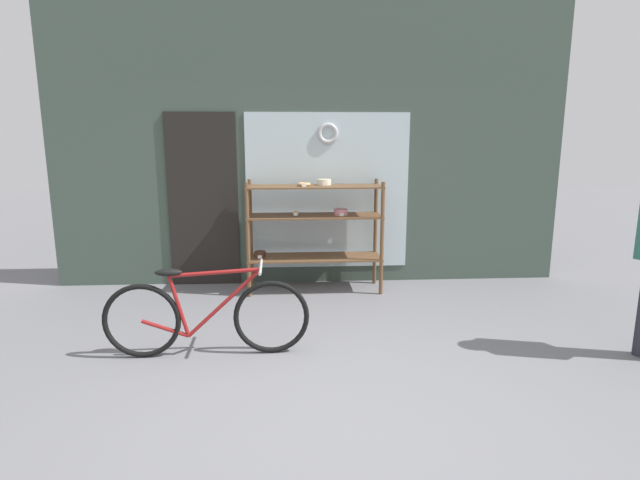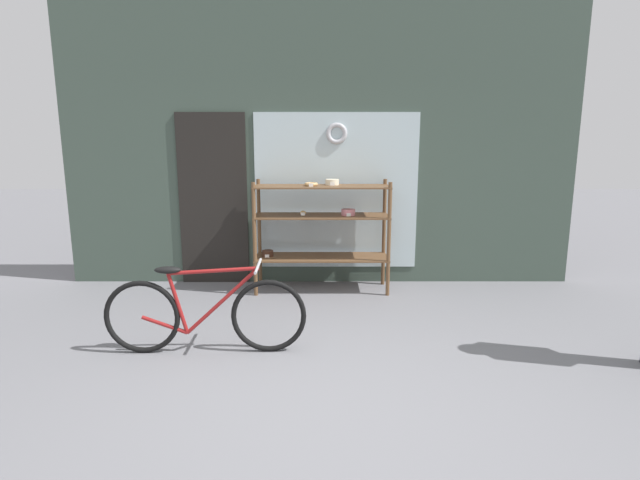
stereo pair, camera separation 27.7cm
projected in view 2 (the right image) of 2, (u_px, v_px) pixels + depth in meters
The scene contains 4 objects.
ground_plane at pixel (319, 401), 3.45m from camera, with size 30.00×30.00×0.00m, color slate.
storefront_facade at pixel (317, 128), 6.02m from camera, with size 6.26×0.13×3.92m.
display_case at pixel (320, 222), 5.86m from camera, with size 1.57×0.49×1.32m.
bicycle at pixel (203, 314), 4.19m from camera, with size 1.70×0.46×0.77m.
Camera 2 is at (0.00, -3.16, 1.78)m, focal length 28.00 mm.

